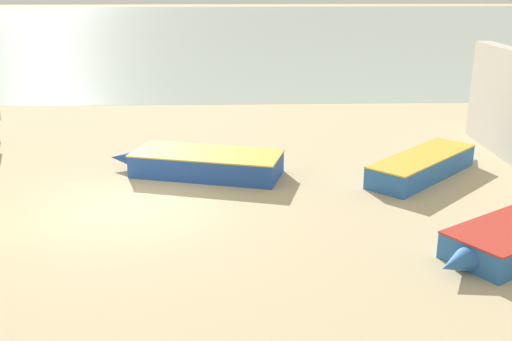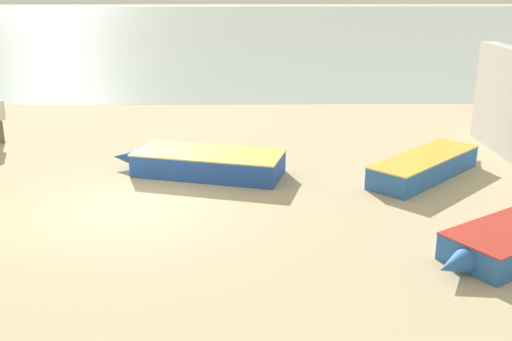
# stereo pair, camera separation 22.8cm
# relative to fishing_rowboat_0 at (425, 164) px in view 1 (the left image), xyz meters

# --- Properties ---
(ground_plane) EXTENTS (200.00, 200.00, 0.00)m
(ground_plane) POSITION_rel_fishing_rowboat_0_xyz_m (-7.98, -2.23, -0.31)
(ground_plane) COLOR tan
(sea_water) EXTENTS (120.00, 80.00, 0.01)m
(sea_water) POSITION_rel_fishing_rowboat_0_xyz_m (-7.98, 49.77, -0.31)
(sea_water) COLOR #99A89E
(sea_water) RESTS_ON ground_plane
(fishing_rowboat_0) EXTENTS (4.12, 4.07, 0.63)m
(fishing_rowboat_0) POSITION_rel_fishing_rowboat_0_xyz_m (0.00, 0.00, 0.00)
(fishing_rowboat_0) COLOR #2D66AD
(fishing_rowboat_0) RESTS_ON ground_plane
(fishing_rowboat_1) EXTENTS (5.16, 2.72, 0.66)m
(fishing_rowboat_1) POSITION_rel_fishing_rowboat_0_xyz_m (-6.33, 0.29, 0.02)
(fishing_rowboat_1) COLOR #234CA3
(fishing_rowboat_1) RESTS_ON ground_plane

